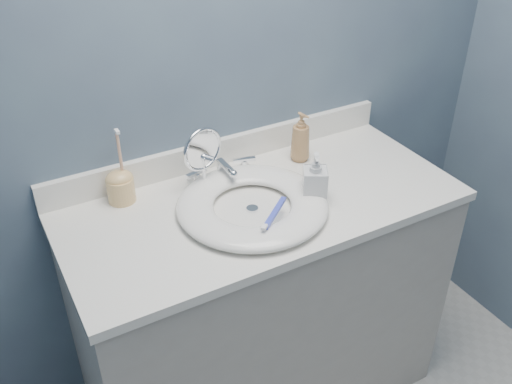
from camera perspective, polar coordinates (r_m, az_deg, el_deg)
back_wall at (r=1.80m, az=-3.76°, el=11.97°), size 2.20×0.02×2.40m
vanity_cabinet at (r=2.02m, az=0.52°, el=-11.58°), size 1.20×0.55×0.85m
countertop at (r=1.74m, az=0.60°, el=-1.26°), size 1.22×0.57×0.03m
backsplash at (r=1.91m, az=-3.31°, el=4.14°), size 1.22×0.02×0.09m
basin at (r=1.68m, az=-0.37°, el=-1.28°), size 0.45×0.45×0.04m
drain at (r=1.69m, az=-0.37°, el=-1.70°), size 0.04×0.04×0.01m
faucet at (r=1.82m, az=-3.36°, el=2.01°), size 0.25×0.13×0.07m
makeup_mirror at (r=1.74m, az=-5.34°, el=3.55°), size 0.14×0.08×0.21m
soap_bottle_amber at (r=1.91m, az=4.49°, el=5.51°), size 0.08×0.08×0.17m
soap_bottle_clear at (r=1.70m, az=5.94°, el=1.43°), size 0.10×0.10×0.16m
toothbrush_holder at (r=1.75m, az=-13.41°, el=0.67°), size 0.08×0.08×0.24m
toothbrush_lying at (r=1.60m, az=1.81°, el=-2.21°), size 0.14×0.12×0.02m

